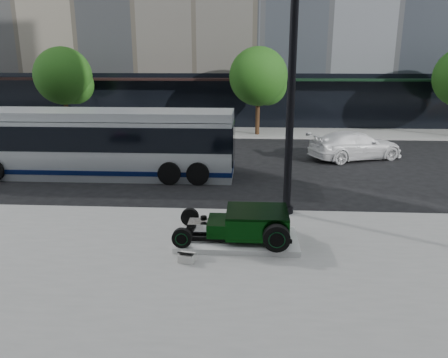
# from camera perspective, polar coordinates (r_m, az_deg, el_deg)

# --- Properties ---
(ground) EXTENTS (120.00, 120.00, 0.00)m
(ground) POSITION_cam_1_polar(r_m,az_deg,el_deg) (16.98, 1.54, -2.07)
(ground) COLOR black
(ground) RESTS_ON ground
(sidewalk_far) EXTENTS (70.00, 4.00, 0.12)m
(sidewalk_far) POSITION_cam_1_polar(r_m,az_deg,el_deg) (30.60, 2.44, 6.09)
(sidewalk_far) COLOR gray
(sidewalk_far) RESTS_ON ground
(street_trees) EXTENTS (29.80, 3.80, 5.70)m
(street_trees) POSITION_cam_1_polar(r_m,az_deg,el_deg) (29.27, 4.79, 12.92)
(street_trees) COLOR black
(street_trees) RESTS_ON sidewalk_far
(display_plinth) EXTENTS (3.40, 1.80, 0.15)m
(display_plinth) POSITION_cam_1_polar(r_m,az_deg,el_deg) (12.49, 1.73, -7.88)
(display_plinth) COLOR silver
(display_plinth) RESTS_ON sidewalk_near
(hot_rod) EXTENTS (3.22, 2.00, 0.81)m
(hot_rod) POSITION_cam_1_polar(r_m,az_deg,el_deg) (12.29, 3.31, -5.76)
(hot_rod) COLOR black
(hot_rod) RESTS_ON display_plinth
(info_plaque) EXTENTS (0.45, 0.37, 0.31)m
(info_plaque) POSITION_cam_1_polar(r_m,az_deg,el_deg) (11.38, -4.90, -10.12)
(info_plaque) COLOR silver
(info_plaque) RESTS_ON sidewalk_near
(lamppost) EXTENTS (0.46, 0.46, 8.41)m
(lamppost) POSITION_cam_1_polar(r_m,az_deg,el_deg) (14.06, 8.74, 10.71)
(lamppost) COLOR black
(lamppost) RESTS_ON sidewalk_near
(transit_bus) EXTENTS (12.12, 2.88, 2.92)m
(transit_bus) POSITION_cam_1_polar(r_m,az_deg,el_deg) (20.24, -16.08, 4.58)
(transit_bus) COLOR #B8BEC2
(transit_bus) RESTS_ON ground
(white_sedan) EXTENTS (5.37, 3.70, 1.44)m
(white_sedan) POSITION_cam_1_polar(r_m,az_deg,el_deg) (23.74, 16.81, 4.22)
(white_sedan) COLOR white
(white_sedan) RESTS_ON ground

